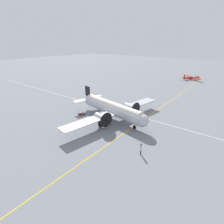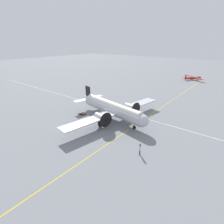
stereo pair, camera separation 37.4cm
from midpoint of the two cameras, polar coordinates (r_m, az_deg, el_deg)
ground_plane at (r=37.03m, az=0.29°, el=-2.27°), size 300.00×300.00×0.00m
apron_line_eastwest at (r=34.28m, az=7.55°, el=-4.58°), size 120.00×0.16×0.01m
apron_line_northsouth at (r=40.40m, az=4.22°, el=-0.17°), size 0.16×120.00×0.01m
airliner_main at (r=35.82m, az=0.72°, el=1.10°), size 24.35×18.62×5.55m
crew_foreground at (r=25.84m, az=9.55°, el=-11.58°), size 0.48×0.41×1.75m
suitcase_near_door at (r=39.24m, az=-9.93°, el=-0.78°), size 0.48×0.13×0.52m
baggage_cart at (r=39.89m, az=-9.52°, el=-0.32°), size 1.36×1.87×0.56m
light_aircraft_distant at (r=82.92m, az=25.07°, el=10.07°), size 8.05×9.30×2.06m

